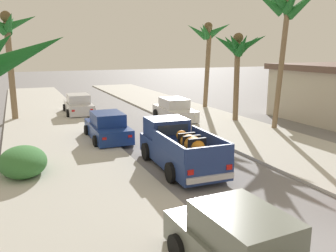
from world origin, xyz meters
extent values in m
cube|color=beige|center=(-5.13, 12.00, 0.06)|extent=(5.35, 60.00, 0.12)
cube|color=beige|center=(5.13, 12.00, 0.06)|extent=(5.35, 60.00, 0.12)
cube|color=silver|center=(-3.86, 12.00, 0.05)|extent=(0.16, 60.00, 0.10)
cube|color=silver|center=(3.86, 12.00, 0.05)|extent=(0.16, 60.00, 0.10)
cube|color=navy|center=(-0.93, 7.51, 0.60)|extent=(2.09, 5.16, 0.80)
cube|color=navy|center=(-0.88, 9.11, 1.40)|extent=(1.77, 1.56, 0.80)
cube|color=#283342|center=(-0.90, 8.35, 1.42)|extent=(1.38, 0.11, 0.44)
cube|color=#283342|center=(-0.85, 9.87, 1.42)|extent=(1.46, 0.11, 0.48)
cube|color=navy|center=(-1.87, 6.68, 1.28)|extent=(0.21, 3.30, 0.56)
cube|color=navy|center=(-0.05, 6.62, 1.28)|extent=(0.21, 3.30, 0.56)
cube|color=navy|center=(-1.01, 5.00, 1.28)|extent=(1.88, 0.16, 0.56)
cube|color=silver|center=(-1.02, 4.91, 0.44)|extent=(1.83, 0.18, 0.20)
cylinder|color=black|center=(-1.86, 9.07, 0.38)|extent=(0.29, 0.77, 0.76)
cylinder|color=black|center=(0.10, 9.01, 0.38)|extent=(0.29, 0.77, 0.76)
cylinder|color=black|center=(-1.96, 6.14, 0.38)|extent=(0.29, 0.77, 0.76)
cylinder|color=black|center=(0.00, 6.07, 0.38)|extent=(0.29, 0.77, 0.76)
cube|color=red|center=(-1.76, 4.97, 0.74)|extent=(0.22, 0.05, 0.18)
cube|color=red|center=(-0.27, 4.92, 0.74)|extent=(0.22, 0.05, 0.18)
ellipsoid|color=orange|center=(-0.96, 6.47, 1.30)|extent=(0.76, 1.72, 0.60)
sphere|color=orange|center=(-0.93, 7.42, 1.38)|extent=(0.44, 0.44, 0.44)
cube|color=black|center=(-0.98, 6.00, 1.30)|extent=(0.72, 0.14, 0.61)
cube|color=black|center=(-0.96, 6.47, 1.30)|extent=(0.72, 0.14, 0.61)
cube|color=black|center=(-0.95, 6.93, 1.30)|extent=(0.72, 0.14, 0.61)
cube|color=silver|center=(2.94, 16.60, 0.54)|extent=(1.92, 4.26, 0.72)
cube|color=silver|center=(2.94, 16.70, 1.22)|extent=(1.60, 2.16, 0.64)
cube|color=#283342|center=(2.91, 15.73, 1.20)|extent=(1.37, 0.13, 0.52)
cube|color=#283342|center=(2.98, 17.67, 1.20)|extent=(1.34, 0.13, 0.50)
cylinder|color=black|center=(3.79, 15.27, 0.32)|extent=(0.24, 0.65, 0.64)
cylinder|color=black|center=(1.99, 15.34, 0.32)|extent=(0.24, 0.65, 0.64)
cylinder|color=black|center=(3.89, 17.87, 0.32)|extent=(0.24, 0.65, 0.64)
cylinder|color=black|center=(2.09, 17.94, 0.32)|extent=(0.24, 0.65, 0.64)
cube|color=red|center=(3.65, 18.69, 0.64)|extent=(0.20, 0.05, 0.12)
cube|color=white|center=(3.47, 14.47, 0.61)|extent=(0.20, 0.05, 0.10)
cube|color=red|center=(2.39, 18.74, 0.64)|extent=(0.20, 0.05, 0.12)
cube|color=white|center=(2.24, 14.52, 0.61)|extent=(0.20, 0.05, 0.10)
cube|color=navy|center=(-2.59, 13.14, 0.54)|extent=(1.84, 4.23, 0.72)
cube|color=navy|center=(-2.59, 13.04, 1.22)|extent=(1.56, 2.13, 0.64)
cube|color=#283342|center=(-2.58, 14.01, 1.20)|extent=(1.37, 0.10, 0.52)
cube|color=#283342|center=(-2.61, 12.07, 1.20)|extent=(1.34, 0.10, 0.50)
cylinder|color=black|center=(-3.47, 14.45, 0.32)|extent=(0.23, 0.64, 0.64)
cylinder|color=black|center=(-1.67, 14.42, 0.32)|extent=(0.23, 0.64, 0.64)
cylinder|color=black|center=(-3.52, 11.85, 0.32)|extent=(0.23, 0.64, 0.64)
cylinder|color=black|center=(-1.71, 11.82, 0.32)|extent=(0.23, 0.64, 0.64)
cube|color=red|center=(-3.26, 11.04, 0.64)|extent=(0.20, 0.04, 0.12)
cube|color=white|center=(-3.17, 15.26, 0.61)|extent=(0.20, 0.04, 0.10)
cube|color=red|center=(-2.00, 11.01, 0.64)|extent=(0.20, 0.04, 0.12)
cube|color=white|center=(-1.94, 15.23, 0.61)|extent=(0.20, 0.04, 0.10)
cube|color=slate|center=(-2.86, 0.44, 1.22)|extent=(1.62, 2.17, 0.64)
cube|color=#283342|center=(-2.81, -0.52, 1.20)|extent=(1.37, 0.15, 0.52)
cube|color=#283342|center=(-2.91, 1.41, 1.20)|extent=(1.34, 0.14, 0.50)
cylinder|color=black|center=(-2.02, 1.69, 0.32)|extent=(0.25, 0.65, 0.64)
cylinder|color=black|center=(-3.82, 1.60, 0.32)|extent=(0.25, 0.65, 0.64)
cube|color=red|center=(-2.32, 2.48, 0.64)|extent=(0.20, 0.05, 0.12)
cube|color=red|center=(-3.59, 2.42, 0.64)|extent=(0.20, 0.05, 0.12)
cube|color=silver|center=(-2.71, 21.70, 0.54)|extent=(1.90, 4.26, 0.72)
cube|color=silver|center=(-2.71, 21.60, 1.22)|extent=(1.59, 2.15, 0.64)
cube|color=#283342|center=(-2.68, 22.56, 1.20)|extent=(1.37, 0.13, 0.52)
cube|color=#283342|center=(-2.74, 20.63, 1.20)|extent=(1.34, 0.13, 0.50)
cylinder|color=black|center=(-3.56, 23.03, 0.32)|extent=(0.24, 0.65, 0.64)
cylinder|color=black|center=(-1.76, 22.97, 0.32)|extent=(0.24, 0.65, 0.64)
cylinder|color=black|center=(-3.65, 20.42, 0.32)|extent=(0.24, 0.65, 0.64)
cylinder|color=black|center=(-1.85, 20.36, 0.32)|extent=(0.24, 0.65, 0.64)
cube|color=red|center=(-3.41, 19.61, 0.64)|extent=(0.20, 0.05, 0.12)
cube|color=white|center=(-3.25, 23.82, 0.61)|extent=(0.20, 0.05, 0.10)
cube|color=red|center=(-2.14, 19.56, 0.64)|extent=(0.20, 0.05, 0.12)
cube|color=white|center=(-2.02, 23.78, 0.61)|extent=(0.20, 0.05, 0.10)
cylinder|color=brown|center=(7.50, 20.21, 3.30)|extent=(0.37, 0.88, 6.62)
cone|color=#23702D|center=(8.41, 20.27, 6.28)|extent=(1.90, 0.67, 1.35)
cone|color=#23702D|center=(7.67, 21.24, 6.25)|extent=(0.90, 2.19, 1.41)
cone|color=#23702D|center=(6.73, 20.63, 6.23)|extent=(1.83, 1.35, 1.43)
cone|color=#23702D|center=(6.95, 19.74, 6.25)|extent=(1.49, 1.39, 1.35)
cone|color=#23702D|center=(7.98, 19.32, 6.33)|extent=(1.48, 2.10, 1.27)
sphere|color=brown|center=(7.50, 20.21, 6.61)|extent=(0.66, 0.66, 0.66)
cylinder|color=#846B4C|center=(7.37, 11.36, 3.91)|extent=(0.30, 0.84, 7.83)
cone|color=#23702D|center=(8.39, 11.38, 7.29)|extent=(1.97, 0.60, 1.70)
cone|color=#23702D|center=(7.97, 11.99, 7.55)|extent=(1.65, 1.69, 1.24)
cone|color=#23702D|center=(7.28, 12.21, 7.61)|extent=(0.75, 1.84, 1.15)
cone|color=#23702D|center=(6.51, 11.77, 7.38)|extent=(1.94, 1.31, 1.54)
cone|color=#23702D|center=(7.95, 10.53, 7.28)|extent=(1.56, 1.91, 1.72)
cylinder|color=#846B4C|center=(-7.14, 21.32, 3.47)|extent=(0.40, 0.79, 6.94)
cone|color=#23702D|center=(-6.15, 21.43, 6.64)|extent=(2.09, 0.77, 1.29)
cone|color=#23702D|center=(-6.88, 22.39, 6.47)|extent=(1.05, 2.24, 1.60)
cone|color=#23702D|center=(-6.94, 20.52, 6.57)|extent=(0.94, 1.77, 1.38)
sphere|color=brown|center=(-7.14, 21.32, 6.93)|extent=(0.73, 0.73, 0.73)
cylinder|color=brown|center=(6.58, 14.67, 2.77)|extent=(0.36, 0.42, 5.55)
cone|color=#196023|center=(7.56, 14.83, 5.16)|extent=(2.07, 0.87, 1.47)
cone|color=#196023|center=(7.26, 15.45, 5.09)|extent=(1.76, 1.90, 1.60)
cone|color=#196023|center=(6.46, 15.38, 5.20)|extent=(0.80, 1.55, 1.34)
cone|color=#196023|center=(5.90, 15.12, 5.21)|extent=(1.72, 1.40, 1.35)
cone|color=#196023|center=(5.95, 14.19, 5.28)|extent=(1.67, 1.45, 1.24)
cone|color=#196023|center=(6.30, 13.76, 5.10)|extent=(1.09, 1.96, 1.55)
cone|color=#196023|center=(7.12, 13.88, 5.24)|extent=(1.57, 1.94, 1.33)
sphere|color=brown|center=(6.58, 14.67, 5.55)|extent=(0.64, 0.64, 0.64)
cone|color=#196023|center=(-6.89, 2.43, 4.63)|extent=(2.08, 0.59, 1.33)
ellipsoid|color=#387538|center=(-6.92, 9.13, 0.55)|extent=(1.80, 2.80, 1.10)
camera|label=1|loc=(-6.92, -5.01, 4.78)|focal=37.55mm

